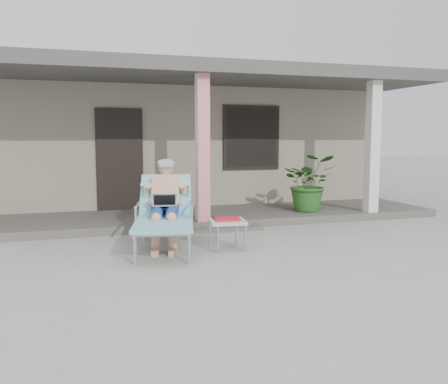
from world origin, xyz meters
name	(u,v)px	position (x,y,z in m)	size (l,w,h in m)	color
ground	(242,258)	(0.00, 0.00, 0.00)	(60.00, 60.00, 0.00)	#9E9E99
house	(161,137)	(0.00, 6.50, 1.67)	(10.40, 5.40, 3.30)	gray
porch_deck	(192,217)	(0.00, 3.00, 0.07)	(10.00, 2.00, 0.15)	#605B56
porch_overhang	(192,77)	(0.00, 2.95, 2.79)	(10.00, 2.30, 2.85)	silver
porch_step	(207,230)	(0.00, 1.85, 0.04)	(2.00, 0.30, 0.07)	#605B56
lounger	(165,190)	(-0.89, 1.00, 0.86)	(1.22, 2.22, 1.39)	#B7B7BC
side_table	(227,223)	(-0.05, 0.53, 0.40)	(0.59, 0.59, 0.47)	#BBBBB6
potted_palm	(309,183)	(2.37, 2.62, 0.73)	(1.05, 0.91, 1.17)	#26591E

